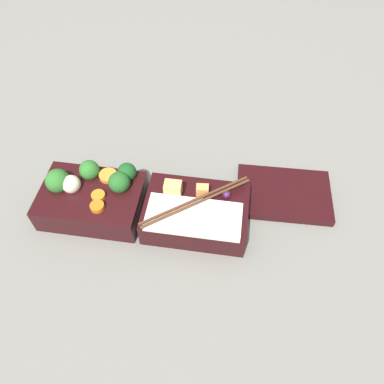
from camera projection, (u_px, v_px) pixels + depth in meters
ground_plane at (143, 215)px, 0.69m from camera, size 3.00×3.00×0.00m
bento_tray_vegetable at (92, 196)px, 0.68m from camera, size 0.18×0.12×0.09m
bento_tray_rice at (195, 214)px, 0.66m from camera, size 0.18×0.13×0.08m
bento_lid at (283, 194)px, 0.71m from camera, size 0.18×0.13×0.02m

